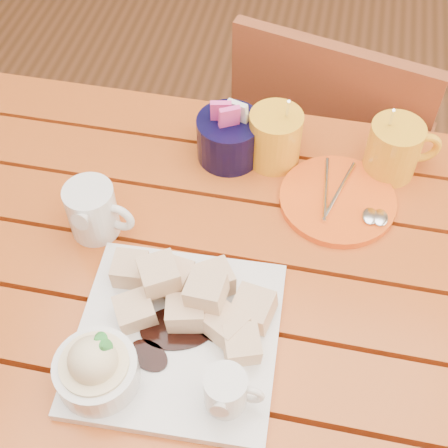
% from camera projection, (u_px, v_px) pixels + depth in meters
% --- Properties ---
extents(table, '(1.20, 0.79, 0.75)m').
position_uv_depth(table, '(211.00, 323.00, 0.99)').
color(table, '#A64515').
rests_on(table, ground).
extents(dessert_plate, '(0.28, 0.28, 0.11)m').
position_uv_depth(dessert_plate, '(162.00, 338.00, 0.82)').
color(dessert_plate, white).
rests_on(dessert_plate, table).
extents(coffee_mug_left, '(0.12, 0.09, 0.15)m').
position_uv_depth(coffee_mug_left, '(273.00, 137.00, 1.03)').
color(coffee_mug_left, '#FFAC20').
rests_on(coffee_mug_left, table).
extents(coffee_mug_right, '(0.12, 0.09, 0.14)m').
position_uv_depth(coffee_mug_right, '(395.00, 148.00, 1.01)').
color(coffee_mug_right, '#FFAC20').
rests_on(coffee_mug_right, table).
extents(cream_pitcher, '(0.11, 0.09, 0.09)m').
position_uv_depth(cream_pitcher, '(93.00, 210.00, 0.93)').
color(cream_pitcher, white).
rests_on(cream_pitcher, table).
extents(sugar_caddy, '(0.11, 0.11, 0.12)m').
position_uv_depth(sugar_caddy, '(229.00, 137.00, 1.04)').
color(sugar_caddy, black).
rests_on(sugar_caddy, table).
extents(orange_saucer, '(0.19, 0.19, 0.02)m').
position_uv_depth(orange_saucer, '(338.00, 200.00, 1.00)').
color(orange_saucer, '#FE5916').
rests_on(orange_saucer, table).
extents(chair_far, '(0.48, 0.48, 0.85)m').
position_uv_depth(chair_far, '(329.00, 156.00, 1.45)').
color(chair_far, brown).
rests_on(chair_far, ground).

